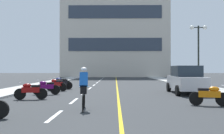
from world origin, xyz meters
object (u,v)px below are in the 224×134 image
motorcycle_4 (46,87)px  motorcycle_3 (31,91)px  motorcycle_2 (210,95)px  parked_car_near (186,80)px  motorcycle_5 (56,85)px  cyclist_rider (84,87)px  motorcycle_7 (61,82)px  motorcycle_6 (61,83)px  street_lamp_mid (198,42)px

motorcycle_4 → motorcycle_3: bearing=-92.9°
motorcycle_4 → motorcycle_2: bearing=-28.3°
parked_car_near → motorcycle_5: bearing=168.9°
cyclist_rider → motorcycle_2: bearing=11.8°
motorcycle_4 → motorcycle_7: (-0.35, 5.78, 0.00)m
parked_car_near → motorcycle_6: (-8.85, 3.19, -0.44)m
motorcycle_4 → cyclist_rider: cyclist_rider is taller
motorcycle_7 → motorcycle_5: bearing=-83.3°
motorcycle_4 → motorcycle_5: size_ratio=1.03×
motorcycle_2 → motorcycle_6: size_ratio=0.99×
motorcycle_6 → motorcycle_4: bearing=-91.3°
cyclist_rider → street_lamp_mid: bearing=53.8°
motorcycle_3 → cyclist_rider: bearing=-45.0°
street_lamp_mid → cyclist_rider: (-8.33, -11.39, -3.03)m
street_lamp_mid → motorcycle_6: bearing=-171.4°
motorcycle_4 → street_lamp_mid: bearing=26.7°
cyclist_rider → motorcycle_3: bearing=135.0°
motorcycle_6 → motorcycle_7: size_ratio=1.00×
motorcycle_3 → motorcycle_6: 6.49m
motorcycle_2 → motorcycle_7: (-8.79, 10.32, 0.00)m
parked_car_near → motorcycle_7: parked_car_near is taller
motorcycle_5 → motorcycle_6: size_ratio=0.97×
street_lamp_mid → motorcycle_6: 11.94m
motorcycle_3 → motorcycle_5: bearing=88.3°
motorcycle_5 → cyclist_rider: size_ratio=0.93×
street_lamp_mid → cyclist_rider: size_ratio=2.94×
street_lamp_mid → cyclist_rider: street_lamp_mid is taller
motorcycle_5 → motorcycle_2: bearing=-40.3°
street_lamp_mid → motorcycle_3: size_ratio=3.06×
motorcycle_2 → motorcycle_4: 9.58m
parked_car_near → motorcycle_3: parked_car_near is taller
motorcycle_4 → motorcycle_7: same height
motorcycle_6 → motorcycle_7: same height
motorcycle_4 → motorcycle_5: same height
motorcycle_2 → motorcycle_3: size_ratio=0.99×
motorcycle_2 → motorcycle_5: size_ratio=1.02×
motorcycle_3 → motorcycle_4: bearing=87.1°
motorcycle_7 → parked_car_near: bearing=-28.1°
motorcycle_2 → motorcycle_4: size_ratio=0.99×
parked_car_near → motorcycle_4: 8.98m
street_lamp_mid → motorcycle_5: bearing=-164.5°
motorcycle_3 → motorcycle_5: (0.15, 5.05, 0.00)m
motorcycle_2 → motorcycle_5: bearing=139.7°
street_lamp_mid → parked_car_near: 6.25m
motorcycle_7 → street_lamp_mid: bearing=-0.2°
street_lamp_mid → motorcycle_7: street_lamp_mid is taller
cyclist_rider → motorcycle_4: bearing=118.4°
motorcycle_4 → motorcycle_6: same height
motorcycle_2 → motorcycle_7: 13.55m
motorcycle_6 → motorcycle_2: bearing=-45.7°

